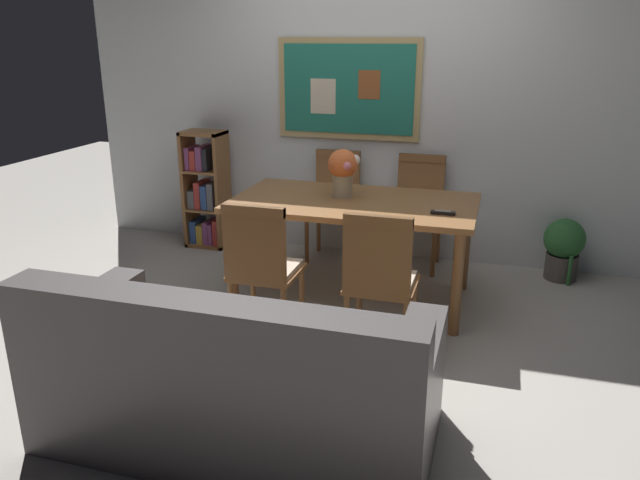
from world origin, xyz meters
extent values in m
plane|color=#B7B2A8|center=(0.00, 0.00, 0.00)|extent=(12.00, 12.00, 0.00)
cube|color=silver|center=(0.00, 1.60, 1.30)|extent=(5.20, 0.10, 2.60)
cube|color=tan|center=(-0.24, 1.54, 1.41)|extent=(1.20, 0.02, 0.82)
cube|color=#1E7260|center=(-0.24, 1.52, 1.41)|extent=(1.10, 0.01, 0.72)
cube|color=beige|center=(-0.45, 1.52, 1.34)|extent=(0.22, 0.00, 0.29)
cube|color=brown|center=(-0.06, 1.52, 1.45)|extent=(0.18, 0.00, 0.23)
cube|color=brown|center=(0.06, 0.56, 0.71)|extent=(1.69, 0.95, 0.04)
cylinder|color=brown|center=(-0.70, 0.16, 0.35)|extent=(0.07, 0.07, 0.69)
cylinder|color=brown|center=(0.83, 0.16, 0.35)|extent=(0.07, 0.07, 0.69)
cylinder|color=brown|center=(-0.70, 0.95, 0.35)|extent=(0.07, 0.07, 0.69)
cylinder|color=brown|center=(0.83, 0.95, 0.35)|extent=(0.07, 0.07, 0.69)
cube|color=brown|center=(-0.30, -0.20, 0.44)|extent=(0.40, 0.40, 0.03)
cube|color=#C6B299|center=(-0.30, -0.20, 0.47)|extent=(0.36, 0.36, 0.03)
cylinder|color=brown|center=(-0.47, -0.37, 0.21)|extent=(0.04, 0.04, 0.42)
cylinder|color=brown|center=(-0.13, -0.37, 0.21)|extent=(0.04, 0.04, 0.42)
cylinder|color=brown|center=(-0.47, -0.03, 0.21)|extent=(0.04, 0.04, 0.42)
cylinder|color=brown|center=(-0.13, -0.03, 0.21)|extent=(0.04, 0.04, 0.42)
cube|color=brown|center=(-0.30, -0.38, 0.68)|extent=(0.38, 0.04, 0.46)
cube|color=brown|center=(-0.30, -0.38, 0.88)|extent=(0.38, 0.05, 0.06)
cube|color=brown|center=(0.41, 1.29, 0.44)|extent=(0.40, 0.40, 0.03)
cube|color=#C6B299|center=(0.41, 1.29, 0.47)|extent=(0.36, 0.36, 0.03)
cylinder|color=brown|center=(0.58, 1.46, 0.21)|extent=(0.04, 0.04, 0.42)
cylinder|color=brown|center=(0.24, 1.46, 0.21)|extent=(0.04, 0.04, 0.42)
cylinder|color=brown|center=(0.58, 1.12, 0.21)|extent=(0.04, 0.04, 0.42)
cylinder|color=brown|center=(0.24, 1.12, 0.21)|extent=(0.04, 0.04, 0.42)
cube|color=brown|center=(0.41, 1.47, 0.68)|extent=(0.38, 0.04, 0.46)
cube|color=brown|center=(0.41, 1.47, 0.88)|extent=(0.38, 0.05, 0.06)
cube|color=brown|center=(0.42, -0.19, 0.44)|extent=(0.40, 0.40, 0.03)
cube|color=#C6B299|center=(0.42, -0.19, 0.47)|extent=(0.36, 0.36, 0.03)
cylinder|color=brown|center=(0.25, -0.36, 0.21)|extent=(0.04, 0.04, 0.42)
cylinder|color=brown|center=(0.59, -0.36, 0.21)|extent=(0.04, 0.04, 0.42)
cylinder|color=brown|center=(0.25, -0.02, 0.21)|extent=(0.04, 0.04, 0.42)
cylinder|color=brown|center=(0.59, -0.02, 0.21)|extent=(0.04, 0.04, 0.42)
cube|color=brown|center=(0.42, -0.37, 0.68)|extent=(0.38, 0.04, 0.46)
cube|color=brown|center=(0.42, -0.37, 0.88)|extent=(0.38, 0.05, 0.06)
cube|color=brown|center=(-0.30, 1.28, 0.44)|extent=(0.40, 0.40, 0.03)
cube|color=#C6B299|center=(-0.30, 1.28, 0.47)|extent=(0.36, 0.36, 0.03)
cylinder|color=brown|center=(-0.13, 1.45, 0.21)|extent=(0.04, 0.04, 0.42)
cylinder|color=brown|center=(-0.47, 1.45, 0.21)|extent=(0.04, 0.04, 0.42)
cylinder|color=brown|center=(-0.13, 1.11, 0.21)|extent=(0.04, 0.04, 0.42)
cylinder|color=brown|center=(-0.47, 1.11, 0.21)|extent=(0.04, 0.04, 0.42)
cube|color=brown|center=(-0.30, 1.46, 0.68)|extent=(0.38, 0.04, 0.46)
cube|color=brown|center=(-0.30, 1.46, 0.88)|extent=(0.38, 0.05, 0.06)
cube|color=#514C4C|center=(-0.05, -1.19, 0.20)|extent=(1.80, 0.84, 0.40)
cube|color=#514C4C|center=(-0.05, -1.51, 0.62)|extent=(1.80, 0.20, 0.44)
cube|color=#514C4C|center=(-0.86, -1.19, 0.51)|extent=(0.18, 0.80, 0.22)
cube|color=#514C4C|center=(0.76, -1.19, 0.51)|extent=(0.18, 0.80, 0.22)
cube|color=#8C6B4C|center=(-0.50, -1.37, 0.56)|extent=(0.32, 0.16, 0.33)
cube|color=#8C6B4C|center=(-0.05, -1.37, 0.56)|extent=(0.32, 0.16, 0.33)
cube|color=#B78C33|center=(0.40, -1.37, 0.56)|extent=(0.32, 0.16, 0.33)
cube|color=brown|center=(-1.64, 1.33, 0.52)|extent=(0.03, 0.28, 1.04)
cube|color=brown|center=(-1.31, 1.33, 0.52)|extent=(0.03, 0.28, 1.04)
cube|color=brown|center=(-1.48, 1.33, 0.01)|extent=(0.36, 0.28, 0.03)
cube|color=brown|center=(-1.48, 1.33, 1.03)|extent=(0.36, 0.28, 0.03)
cube|color=brown|center=(-1.48, 1.33, 0.35)|extent=(0.30, 0.28, 0.02)
cube|color=brown|center=(-1.48, 1.33, 0.69)|extent=(0.30, 0.28, 0.02)
cube|color=#2D4C8C|center=(-1.58, 1.33, 0.13)|extent=(0.06, 0.22, 0.21)
cube|color=gold|center=(-1.52, 1.33, 0.12)|extent=(0.06, 0.22, 0.17)
cube|color=#7F3F72|center=(-1.46, 1.33, 0.13)|extent=(0.05, 0.22, 0.21)
cube|color=#7F3F72|center=(-1.41, 1.33, 0.13)|extent=(0.04, 0.22, 0.19)
cube|color=#B2332D|center=(-1.36, 1.33, 0.15)|extent=(0.05, 0.22, 0.23)
cube|color=#595960|center=(-1.58, 1.33, 0.44)|extent=(0.06, 0.22, 0.16)
cube|color=#B2332D|center=(-1.52, 1.33, 0.48)|extent=(0.05, 0.22, 0.24)
cube|color=#2D4C8C|center=(-1.45, 1.33, 0.46)|extent=(0.06, 0.22, 0.21)
cube|color=#595960|center=(-1.39, 1.33, 0.48)|extent=(0.06, 0.22, 0.24)
cube|color=#7F3F72|center=(-1.59, 1.33, 0.80)|extent=(0.04, 0.22, 0.20)
cube|color=#B2332D|center=(-1.54, 1.33, 0.79)|extent=(0.05, 0.22, 0.17)
cube|color=#7F3F72|center=(-1.48, 1.33, 0.81)|extent=(0.06, 0.22, 0.21)
cube|color=black|center=(-1.42, 1.33, 0.80)|extent=(0.04, 0.22, 0.20)
cylinder|color=#4C4742|center=(1.55, 1.37, 0.10)|extent=(0.25, 0.25, 0.21)
cylinder|color=#332319|center=(1.55, 1.37, 0.20)|extent=(0.22, 0.22, 0.02)
sphere|color=#2D6B33|center=(1.55, 1.37, 0.33)|extent=(0.31, 0.31, 0.31)
cylinder|color=#2D6B33|center=(1.60, 1.24, 0.11)|extent=(0.03, 0.03, 0.27)
cylinder|color=#2D6B33|center=(1.67, 1.45, 0.13)|extent=(0.03, 0.03, 0.24)
cylinder|color=tan|center=(-0.04, 0.62, 0.82)|extent=(0.14, 0.14, 0.17)
sphere|color=#D86633|center=(-0.04, 0.62, 0.97)|extent=(0.21, 0.21, 0.21)
sphere|color=#EACC4C|center=(-0.08, 0.69, 0.97)|extent=(0.08, 0.08, 0.08)
sphere|color=pink|center=(0.01, 0.55, 0.98)|extent=(0.06, 0.06, 0.06)
sphere|color=silver|center=(0.04, 0.64, 1.00)|extent=(0.08, 0.08, 0.08)
cube|color=black|center=(0.69, 0.37, 0.74)|extent=(0.16, 0.05, 0.02)
cube|color=gray|center=(0.69, 0.37, 0.76)|extent=(0.10, 0.03, 0.00)
camera|label=1|loc=(1.01, -3.46, 1.82)|focal=34.21mm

